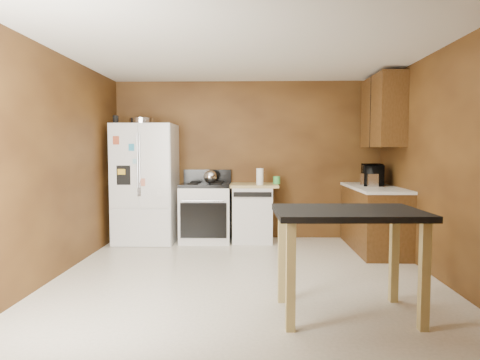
{
  "coord_description": "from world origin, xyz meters",
  "views": [
    {
      "loc": [
        0.07,
        -4.6,
        1.41
      ],
      "look_at": [
        -0.08,
        0.85,
        1.03
      ],
      "focal_mm": 32.0,
      "sensor_mm": 36.0,
      "label": 1
    }
  ],
  "objects_px": {
    "kettle": "(210,177)",
    "paper_towel": "(260,177)",
    "dishwasher": "(252,212)",
    "green_canister": "(277,180)",
    "island": "(348,226)",
    "toaster": "(369,180)",
    "pen_cup": "(116,120)",
    "microwave": "(372,176)",
    "refrigerator": "(146,184)",
    "roasting_pan": "(142,121)",
    "gas_range": "(206,212)"
  },
  "relations": [
    {
      "from": "kettle",
      "to": "paper_towel",
      "type": "height_order",
      "value": "paper_towel"
    },
    {
      "from": "kettle",
      "to": "dishwasher",
      "type": "relative_size",
      "value": 0.23
    },
    {
      "from": "green_canister",
      "to": "island",
      "type": "relative_size",
      "value": 0.09
    },
    {
      "from": "green_canister",
      "to": "toaster",
      "type": "height_order",
      "value": "toaster"
    },
    {
      "from": "kettle",
      "to": "green_canister",
      "type": "height_order",
      "value": "kettle"
    },
    {
      "from": "pen_cup",
      "to": "toaster",
      "type": "height_order",
      "value": "pen_cup"
    },
    {
      "from": "green_canister",
      "to": "dishwasher",
      "type": "bearing_deg",
      "value": -177.18
    },
    {
      "from": "island",
      "to": "microwave",
      "type": "bearing_deg",
      "value": 70.44
    },
    {
      "from": "green_canister",
      "to": "toaster",
      "type": "xyz_separation_m",
      "value": [
        1.29,
        -0.48,
        0.04
      ]
    },
    {
      "from": "refrigerator",
      "to": "microwave",
      "type": "bearing_deg",
      "value": -3.57
    },
    {
      "from": "paper_towel",
      "to": "island",
      "type": "relative_size",
      "value": 0.2
    },
    {
      "from": "roasting_pan",
      "to": "toaster",
      "type": "relative_size",
      "value": 1.57
    },
    {
      "from": "toaster",
      "to": "microwave",
      "type": "relative_size",
      "value": 0.48
    },
    {
      "from": "kettle",
      "to": "paper_towel",
      "type": "relative_size",
      "value": 0.83
    },
    {
      "from": "paper_towel",
      "to": "microwave",
      "type": "bearing_deg",
      "value": -4.86
    },
    {
      "from": "roasting_pan",
      "to": "paper_towel",
      "type": "bearing_deg",
      "value": -3.93
    },
    {
      "from": "island",
      "to": "roasting_pan",
      "type": "bearing_deg",
      "value": 130.37
    },
    {
      "from": "kettle",
      "to": "toaster",
      "type": "height_order",
      "value": "kettle"
    },
    {
      "from": "paper_towel",
      "to": "toaster",
      "type": "xyz_separation_m",
      "value": [
        1.55,
        -0.3,
        -0.02
      ]
    },
    {
      "from": "green_canister",
      "to": "microwave",
      "type": "bearing_deg",
      "value": -12.88
    },
    {
      "from": "paper_towel",
      "to": "island",
      "type": "bearing_deg",
      "value": -76.16
    },
    {
      "from": "refrigerator",
      "to": "gas_range",
      "type": "distance_m",
      "value": 1.01
    },
    {
      "from": "roasting_pan",
      "to": "kettle",
      "type": "distance_m",
      "value": 1.34
    },
    {
      "from": "microwave",
      "to": "dishwasher",
      "type": "height_order",
      "value": "microwave"
    },
    {
      "from": "kettle",
      "to": "refrigerator",
      "type": "height_order",
      "value": "refrigerator"
    },
    {
      "from": "green_canister",
      "to": "refrigerator",
      "type": "bearing_deg",
      "value": -177.05
    },
    {
      "from": "roasting_pan",
      "to": "island",
      "type": "relative_size",
      "value": 0.31
    },
    {
      "from": "paper_towel",
      "to": "green_canister",
      "type": "relative_size",
      "value": 2.11
    },
    {
      "from": "paper_towel",
      "to": "refrigerator",
      "type": "relative_size",
      "value": 0.14
    },
    {
      "from": "pen_cup",
      "to": "toaster",
      "type": "distance_m",
      "value": 3.82
    },
    {
      "from": "pen_cup",
      "to": "paper_towel",
      "type": "distance_m",
      "value": 2.32
    },
    {
      "from": "roasting_pan",
      "to": "paper_towel",
      "type": "distance_m",
      "value": 1.98
    },
    {
      "from": "roasting_pan",
      "to": "green_canister",
      "type": "distance_m",
      "value": 2.24
    },
    {
      "from": "roasting_pan",
      "to": "refrigerator",
      "type": "height_order",
      "value": "roasting_pan"
    },
    {
      "from": "pen_cup",
      "to": "roasting_pan",
      "type": "bearing_deg",
      "value": 20.18
    },
    {
      "from": "gas_range",
      "to": "island",
      "type": "distance_m",
      "value": 3.31
    },
    {
      "from": "green_canister",
      "to": "dishwasher",
      "type": "xyz_separation_m",
      "value": [
        -0.37,
        -0.02,
        -0.5
      ]
    },
    {
      "from": "pen_cup",
      "to": "paper_towel",
      "type": "xyz_separation_m",
      "value": [
        2.16,
        0.01,
        -0.85
      ]
    },
    {
      "from": "gas_range",
      "to": "dishwasher",
      "type": "height_order",
      "value": "gas_range"
    },
    {
      "from": "pen_cup",
      "to": "green_canister",
      "type": "xyz_separation_m",
      "value": [
        2.42,
        0.19,
        -0.91
      ]
    },
    {
      "from": "dishwasher",
      "to": "kettle",
      "type": "bearing_deg",
      "value": -174.62
    },
    {
      "from": "pen_cup",
      "to": "toaster",
      "type": "relative_size",
      "value": 0.52
    },
    {
      "from": "pen_cup",
      "to": "island",
      "type": "height_order",
      "value": "pen_cup"
    },
    {
      "from": "kettle",
      "to": "green_canister",
      "type": "distance_m",
      "value": 1.02
    },
    {
      "from": "kettle",
      "to": "island",
      "type": "distance_m",
      "value": 3.24
    },
    {
      "from": "roasting_pan",
      "to": "dishwasher",
      "type": "relative_size",
      "value": 0.43
    },
    {
      "from": "microwave",
      "to": "refrigerator",
      "type": "height_order",
      "value": "refrigerator"
    },
    {
      "from": "dishwasher",
      "to": "island",
      "type": "relative_size",
      "value": 0.71
    },
    {
      "from": "paper_towel",
      "to": "refrigerator",
      "type": "distance_m",
      "value": 1.75
    },
    {
      "from": "pen_cup",
      "to": "paper_towel",
      "type": "relative_size",
      "value": 0.51
    }
  ]
}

